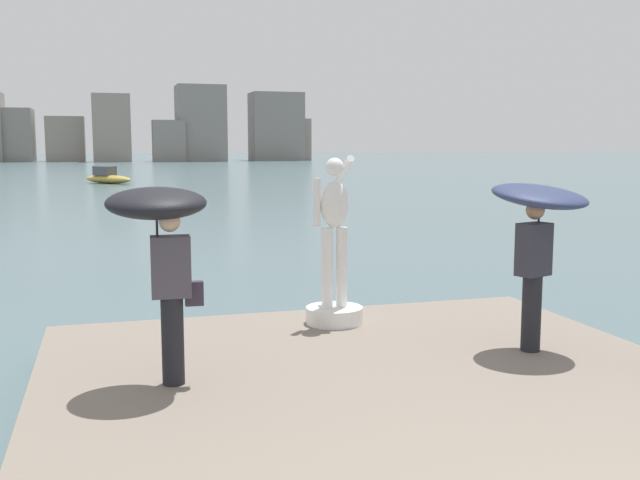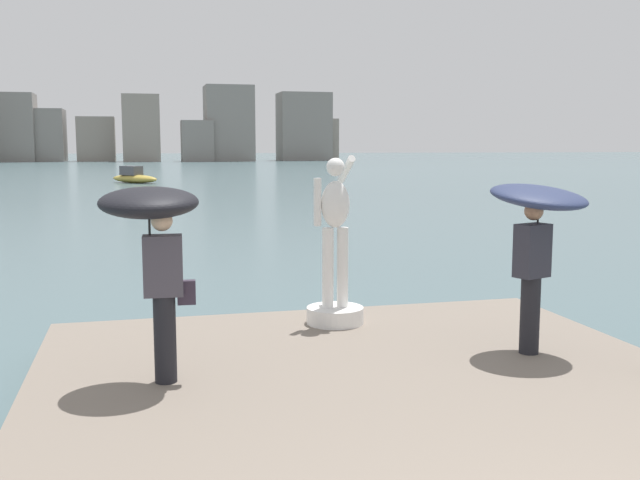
# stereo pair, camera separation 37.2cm
# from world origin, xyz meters

# --- Properties ---
(ground_plane) EXTENTS (400.00, 400.00, 0.00)m
(ground_plane) POSITION_xyz_m (0.00, 40.00, 0.00)
(ground_plane) COLOR #4C666B
(statue_white_figure) EXTENTS (0.76, 0.94, 2.22)m
(statue_white_figure) POSITION_xyz_m (0.26, 7.13, 1.16)
(statue_white_figure) COLOR white
(statue_white_figure) RESTS_ON pier
(onlooker_left) EXTENTS (1.01, 1.03, 1.99)m
(onlooker_left) POSITION_xyz_m (-2.10, 5.22, 1.94)
(onlooker_left) COLOR black
(onlooker_left) RESTS_ON pier
(onlooker_right) EXTENTS (1.39, 1.40, 1.96)m
(onlooker_right) POSITION_xyz_m (2.10, 5.29, 1.92)
(onlooker_right) COLOR black
(onlooker_right) RESTS_ON pier
(boat_leftward) EXTENTS (3.85, 4.20, 1.22)m
(boat_leftward) POSITION_xyz_m (-2.53, 52.68, 0.43)
(boat_leftward) COLOR #B2993D
(boat_leftward) RESTS_ON ground
(distant_skyline) EXTENTS (67.19, 14.56, 12.51)m
(distant_skyline) POSITION_xyz_m (-3.33, 123.55, 5.34)
(distant_skyline) COLOR gray
(distant_skyline) RESTS_ON ground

